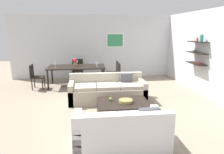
% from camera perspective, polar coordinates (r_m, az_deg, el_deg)
% --- Properties ---
extents(ground_plane, '(18.00, 18.00, 0.00)m').
position_cam_1_polar(ground_plane, '(6.00, 0.09, -7.43)').
color(ground_plane, gray).
extents(back_wall_unit, '(8.40, 0.09, 2.70)m').
position_cam_1_polar(back_wall_unit, '(9.19, -0.74, 8.36)').
color(back_wall_unit, silver).
rests_on(back_wall_unit, ground).
extents(right_wall_shelf_unit, '(0.34, 8.20, 2.70)m').
position_cam_1_polar(right_wall_shelf_unit, '(7.25, 24.06, 5.99)').
color(right_wall_shelf_unit, silver).
rests_on(right_wall_shelf_unit, ground).
extents(sofa_beige, '(2.24, 0.90, 0.78)m').
position_cam_1_polar(sofa_beige, '(6.21, -1.26, -3.87)').
color(sofa_beige, '#B2A893').
rests_on(sofa_beige, ground).
extents(loveseat_white, '(1.65, 0.90, 0.78)m').
position_cam_1_polar(loveseat_white, '(3.85, 2.46, -14.88)').
color(loveseat_white, white).
rests_on(loveseat_white, ground).
extents(coffee_table, '(1.23, 0.93, 0.38)m').
position_cam_1_polar(coffee_table, '(5.11, 3.07, -8.90)').
color(coffee_table, black).
rests_on(coffee_table, ground).
extents(decorative_bowl, '(0.35, 0.35, 0.07)m').
position_cam_1_polar(decorative_bowl, '(5.02, 3.79, -6.54)').
color(decorative_bowl, '#99844C').
rests_on(decorative_bowl, coffee_table).
extents(apple_on_coffee_table, '(0.08, 0.08, 0.08)m').
position_cam_1_polar(apple_on_coffee_table, '(5.12, -0.37, -6.08)').
color(apple_on_coffee_table, '#669E2D').
rests_on(apple_on_coffee_table, coffee_table).
extents(dining_table, '(2.09, 1.03, 0.75)m').
position_cam_1_polar(dining_table, '(7.83, -9.71, 2.48)').
color(dining_table, black).
rests_on(dining_table, ground).
extents(dining_chair_left_near, '(0.44, 0.44, 0.88)m').
position_cam_1_polar(dining_chair_left_near, '(7.85, -20.37, 0.49)').
color(dining_chair_left_near, black).
rests_on(dining_chair_left_near, ground).
extents(dining_chair_right_near, '(0.44, 0.44, 0.88)m').
position_cam_1_polar(dining_chair_right_near, '(7.71, 1.11, 1.08)').
color(dining_chair_right_near, black).
rests_on(dining_chair_right_near, ground).
extents(dining_chair_head, '(0.44, 0.44, 0.88)m').
position_cam_1_polar(dining_chair_head, '(8.78, -9.40, 2.38)').
color(dining_chair_head, black).
rests_on(dining_chair_head, ground).
extents(dining_chair_right_far, '(0.44, 0.44, 0.88)m').
position_cam_1_polar(dining_chair_right_far, '(8.16, 0.65, 1.75)').
color(dining_chair_right_far, black).
rests_on(dining_chair_right_far, ground).
extents(wine_glass_left_near, '(0.07, 0.07, 0.19)m').
position_cam_1_polar(wine_glass_left_near, '(7.75, -15.36, 3.53)').
color(wine_glass_left_near, silver).
rests_on(wine_glass_left_near, dining_table).
extents(wine_glass_right_far, '(0.07, 0.07, 0.16)m').
position_cam_1_polar(wine_glass_right_far, '(7.93, -4.28, 4.05)').
color(wine_glass_right_far, silver).
rests_on(wine_glass_right_far, dining_table).
extents(wine_glass_head, '(0.08, 0.08, 0.16)m').
position_cam_1_polar(wine_glass_head, '(8.26, -9.62, 4.22)').
color(wine_glass_head, silver).
rests_on(wine_glass_head, dining_table).
extents(wine_glass_right_near, '(0.06, 0.06, 0.15)m').
position_cam_1_polar(wine_glass_right_near, '(7.68, -4.19, 3.63)').
color(wine_glass_right_near, silver).
rests_on(wine_glass_right_near, dining_table).
extents(centerpiece_vase, '(0.16, 0.16, 0.30)m').
position_cam_1_polar(centerpiece_vase, '(7.84, -10.14, 4.20)').
color(centerpiece_vase, olive).
rests_on(centerpiece_vase, dining_table).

